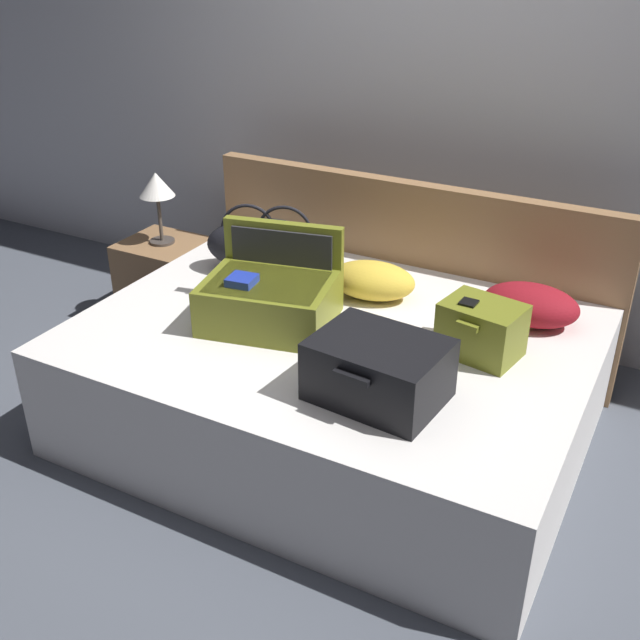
% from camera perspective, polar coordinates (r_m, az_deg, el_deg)
% --- Properties ---
extents(ground_plane, '(12.00, 12.00, 0.00)m').
position_cam_1_polar(ground_plane, '(3.15, -2.51, -12.09)').
color(ground_plane, '#4C515B').
extents(back_wall, '(8.00, 0.10, 2.60)m').
position_cam_1_polar(back_wall, '(3.98, 9.79, 17.08)').
color(back_wall, silver).
rests_on(back_wall, ground).
extents(bed, '(2.09, 1.54, 0.51)m').
position_cam_1_polar(bed, '(3.28, 0.96, -4.68)').
color(bed, silver).
rests_on(bed, ground).
extents(headboard, '(2.13, 0.08, 0.93)m').
position_cam_1_polar(headboard, '(3.83, 6.57, 3.71)').
color(headboard, olive).
rests_on(headboard, ground).
extents(hard_case_large, '(0.61, 0.53, 0.38)m').
position_cam_1_polar(hard_case_large, '(3.16, -3.79, 1.84)').
color(hard_case_large, olive).
rests_on(hard_case_large, bed).
extents(hard_case_medium, '(0.48, 0.39, 0.23)m').
position_cam_1_polar(hard_case_medium, '(2.67, 4.44, -3.76)').
color(hard_case_medium, black).
rests_on(hard_case_medium, bed).
extents(hard_case_small, '(0.33, 0.28, 0.22)m').
position_cam_1_polar(hard_case_small, '(2.99, 12.11, -0.66)').
color(hard_case_small, olive).
rests_on(hard_case_small, bed).
extents(duffel_bag, '(0.64, 0.45, 0.34)m').
position_cam_1_polar(duffel_bag, '(3.64, -4.04, 5.68)').
color(duffel_bag, black).
rests_on(duffel_bag, bed).
extents(pillow_near_headboard, '(0.43, 0.31, 0.17)m').
position_cam_1_polar(pillow_near_headboard, '(3.40, 3.97, 3.01)').
color(pillow_near_headboard, gold).
rests_on(pillow_near_headboard, bed).
extents(pillow_center_head, '(0.41, 0.28, 0.17)m').
position_cam_1_polar(pillow_center_head, '(3.29, 15.65, 1.13)').
color(pillow_center_head, maroon).
rests_on(pillow_center_head, bed).
extents(nightstand, '(0.44, 0.40, 0.47)m').
position_cam_1_polar(nightstand, '(4.33, -11.54, 2.91)').
color(nightstand, olive).
rests_on(nightstand, ground).
extents(table_lamp, '(0.19, 0.19, 0.39)m').
position_cam_1_polar(table_lamp, '(4.14, -12.25, 9.71)').
color(table_lamp, '#3F3833').
rests_on(table_lamp, nightstand).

